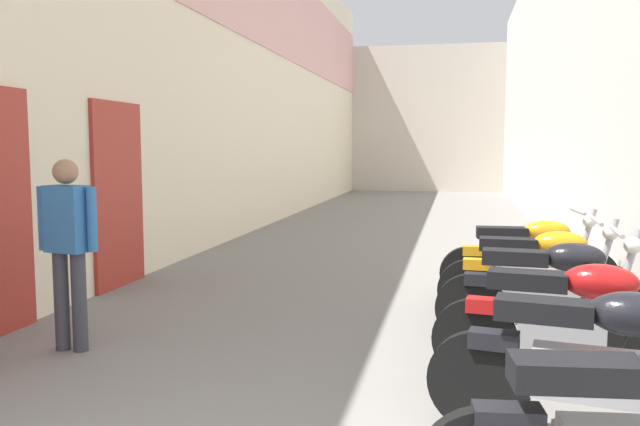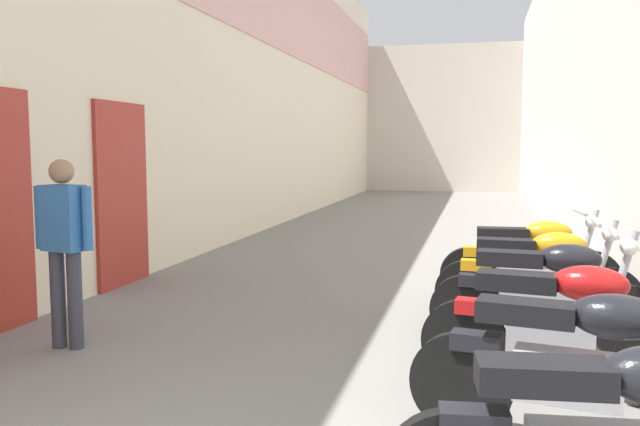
% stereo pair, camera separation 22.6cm
% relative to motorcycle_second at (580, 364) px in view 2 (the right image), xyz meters
% --- Properties ---
extents(ground_plane, '(39.44, 39.44, 0.00)m').
position_rel_motorcycle_second_xyz_m(ground_plane, '(-1.90, 7.49, -0.50)').
color(ground_plane, slate).
extents(building_left, '(0.45, 23.44, 6.67)m').
position_rel_motorcycle_second_xyz_m(building_left, '(-4.92, 9.43, 2.86)').
color(building_left, beige).
rests_on(building_left, ground).
extents(building_right, '(0.45, 23.44, 6.16)m').
position_rel_motorcycle_second_xyz_m(building_right, '(1.14, 9.48, 2.58)').
color(building_right, silver).
rests_on(building_right, ground).
extents(building_far_end, '(8.67, 2.00, 5.48)m').
position_rel_motorcycle_second_xyz_m(building_far_end, '(-1.90, 22.21, 2.24)').
color(building_far_end, beige).
rests_on(building_far_end, ground).
extents(motorcycle_second, '(1.84, 0.58, 1.04)m').
position_rel_motorcycle_second_xyz_m(motorcycle_second, '(0.00, 0.00, 0.00)').
color(motorcycle_second, black).
rests_on(motorcycle_second, ground).
extents(motorcycle_third, '(1.84, 0.58, 1.04)m').
position_rel_motorcycle_second_xyz_m(motorcycle_third, '(0.00, 0.85, 0.00)').
color(motorcycle_third, black).
rests_on(motorcycle_third, ground).
extents(motorcycle_fourth, '(1.85, 0.58, 1.04)m').
position_rel_motorcycle_second_xyz_m(motorcycle_fourth, '(0.00, 1.81, 0.00)').
color(motorcycle_fourth, black).
rests_on(motorcycle_fourth, ground).
extents(motorcycle_fifth, '(1.85, 0.58, 1.04)m').
position_rel_motorcycle_second_xyz_m(motorcycle_fifth, '(0.00, 2.55, 0.00)').
color(motorcycle_fifth, black).
rests_on(motorcycle_fifth, ground).
extents(motorcycle_sixth, '(1.85, 0.58, 1.04)m').
position_rel_motorcycle_second_xyz_m(motorcycle_sixth, '(0.00, 3.44, 0.00)').
color(motorcycle_sixth, black).
rests_on(motorcycle_sixth, ground).
extents(pedestrian_mid_alley, '(0.52, 0.26, 1.57)m').
position_rel_motorcycle_second_xyz_m(pedestrian_mid_alley, '(-3.85, 1.00, 0.42)').
color(pedestrian_mid_alley, '#383842').
rests_on(pedestrian_mid_alley, ground).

